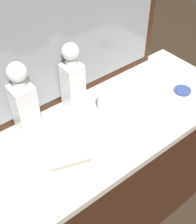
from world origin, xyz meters
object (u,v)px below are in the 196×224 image
at_px(crystal_tumbler_far_right, 106,102).
at_px(silver_brush_left, 70,159).
at_px(crystal_decanter_rear, 73,82).
at_px(crystal_decanter_far_right, 24,104).
at_px(porcelain_dish, 182,91).

height_order(crystal_tumbler_far_right, silver_brush_left, crystal_tumbler_far_right).
bearing_deg(crystal_decanter_rear, crystal_tumbler_far_right, -49.30).
bearing_deg(crystal_tumbler_far_right, crystal_decanter_rear, 130.70).
relative_size(crystal_decanter_far_right, crystal_tumbler_far_right, 3.87).
relative_size(crystal_decanter_rear, porcelain_dish, 3.97).
bearing_deg(crystal_decanter_far_right, crystal_tumbler_far_right, -18.87).
distance_m(crystal_decanter_far_right, porcelain_dish, 0.74).
distance_m(crystal_decanter_rear, crystal_decanter_far_right, 0.23).
distance_m(crystal_decanter_rear, silver_brush_left, 0.34).
height_order(crystal_decanter_rear, silver_brush_left, crystal_decanter_rear).
bearing_deg(crystal_tumbler_far_right, crystal_decanter_far_right, 161.13).
relative_size(crystal_decanter_rear, silver_brush_left, 1.93).
bearing_deg(porcelain_dish, crystal_decanter_far_right, 160.53).
bearing_deg(porcelain_dish, silver_brush_left, -179.17).
xyz_separation_m(crystal_decanter_far_right, silver_brush_left, (0.03, -0.25, -0.11)).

